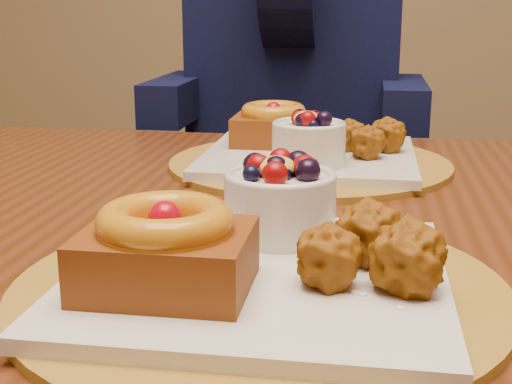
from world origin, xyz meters
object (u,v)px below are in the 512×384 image
(dining_table, at_px, (290,280))
(place_setting_near, at_px, (256,256))
(chair_far, at_px, (272,214))
(diner, at_px, (295,31))
(place_setting_far, at_px, (307,149))

(dining_table, height_order, place_setting_near, place_setting_near)
(chair_far, xyz_separation_m, diner, (0.05, -0.03, 0.40))
(dining_table, distance_m, chair_far, 0.83)
(dining_table, xyz_separation_m, diner, (-0.08, 0.78, 0.24))
(place_setting_near, distance_m, place_setting_far, 0.43)
(dining_table, relative_size, place_setting_far, 4.21)
(place_setting_near, relative_size, chair_far, 0.41)
(place_setting_far, bearing_deg, chair_far, 102.32)
(place_setting_near, height_order, place_setting_far, place_setting_near)
(dining_table, bearing_deg, place_setting_near, -90.91)
(place_setting_far, bearing_deg, dining_table, -89.22)
(place_setting_near, bearing_deg, dining_table, 89.09)
(chair_far, bearing_deg, dining_table, -73.77)
(dining_table, bearing_deg, chair_far, 99.29)
(dining_table, relative_size, chair_far, 1.74)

